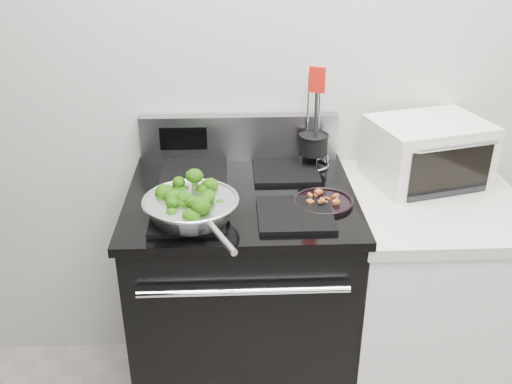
{
  "coord_description": "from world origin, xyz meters",
  "views": [
    {
      "loc": [
        -0.33,
        -0.35,
        1.84
      ],
      "look_at": [
        -0.25,
        1.36,
        0.98
      ],
      "focal_mm": 40.0,
      "sensor_mm": 36.0,
      "label": 1
    }
  ],
  "objects": [
    {
      "name": "counter",
      "position": [
        0.39,
        1.41,
        0.46
      ],
      "size": [
        0.62,
        0.68,
        0.92
      ],
      "color": "white",
      "rests_on": "floor"
    },
    {
      "name": "skillet",
      "position": [
        -0.46,
        1.22,
        1.0
      ],
      "size": [
        0.3,
        0.46,
        0.07
      ],
      "rotation": [
        0.0,
        0.0,
        0.41
      ],
      "color": "silver",
      "rests_on": "gas_range"
    },
    {
      "name": "utensil_holder",
      "position": [
        -0.02,
        1.63,
        1.02
      ],
      "size": [
        0.13,
        0.13,
        0.39
      ],
      "rotation": [
        0.0,
        0.0,
        -0.36
      ],
      "color": "silver",
      "rests_on": "gas_range"
    },
    {
      "name": "toaster_oven",
      "position": [
        0.39,
        1.56,
        1.03
      ],
      "size": [
        0.46,
        0.39,
        0.23
      ],
      "rotation": [
        0.0,
        0.0,
        0.26
      ],
      "color": "silver",
      "rests_on": "counter"
    },
    {
      "name": "gas_range",
      "position": [
        -0.3,
        1.41,
        0.49
      ],
      "size": [
        0.79,
        0.69,
        1.13
      ],
      "color": "black",
      "rests_on": "floor"
    },
    {
      "name": "broccoli_pile",
      "position": [
        -0.46,
        1.23,
        1.02
      ],
      "size": [
        0.24,
        0.24,
        0.08
      ],
      "primitive_type": null,
      "color": "black",
      "rests_on": "skillet"
    },
    {
      "name": "back_wall",
      "position": [
        0.0,
        1.75,
        1.35
      ],
      "size": [
        4.0,
        0.02,
        2.7
      ],
      "primitive_type": "cube",
      "color": "beige",
      "rests_on": "ground"
    },
    {
      "name": "bacon_plate",
      "position": [
        -0.03,
        1.32,
        0.97
      ],
      "size": [
        0.2,
        0.2,
        0.04
      ],
      "rotation": [
        0.0,
        0.0,
        -0.38
      ],
      "color": "black",
      "rests_on": "gas_range"
    }
  ]
}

